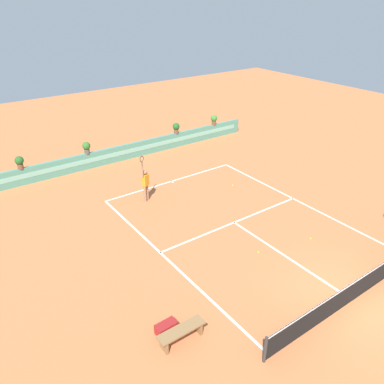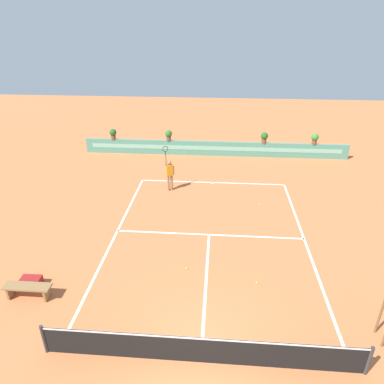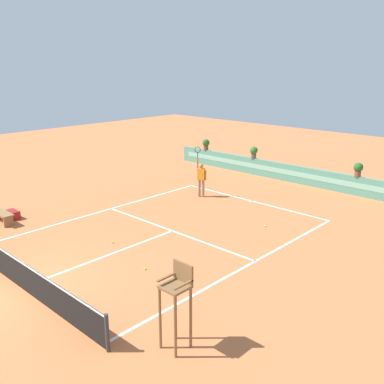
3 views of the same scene
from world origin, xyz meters
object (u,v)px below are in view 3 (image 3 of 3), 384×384
object	(u,v)px
potted_plant_left	(254,152)
tennis_ball_near_baseline	(113,242)
tennis_ball_mid_court	(265,226)
potted_plant_right	(358,169)
umpire_chair	(177,297)
bench_courtside	(1,215)
tennis_player	(201,177)
tennis_ball_by_sideline	(145,269)
potted_plant_far_left	(206,144)
gear_bag	(13,214)

from	to	relation	value
potted_plant_left	tennis_ball_near_baseline	bearing A→B (deg)	-79.11
potted_plant_left	tennis_ball_mid_court	bearing A→B (deg)	-51.13
potted_plant_right	potted_plant_left	bearing A→B (deg)	180.00
potted_plant_right	umpire_chair	bearing A→B (deg)	-81.93
tennis_ball_near_baseline	tennis_ball_mid_court	bearing A→B (deg)	58.91
bench_courtside	tennis_ball_near_baseline	bearing A→B (deg)	20.36
tennis_player	tennis_ball_by_sideline	bearing A→B (deg)	-60.54
tennis_ball_mid_court	potted_plant_far_left	bearing A→B (deg)	143.66
umpire_chair	tennis_ball_by_sideline	size ratio (longest dim) A/B	31.47
potted_plant_far_left	potted_plant_left	bearing A→B (deg)	0.00
gear_bag	potted_plant_far_left	bearing A→B (deg)	93.57
tennis_ball_near_baseline	tennis_player	bearing A→B (deg)	102.99
gear_bag	tennis_ball_near_baseline	xyz separation A→B (m)	(5.40, 1.35, -0.15)
tennis_ball_by_sideline	potted_plant_far_left	distance (m)	15.81
tennis_player	tennis_ball_near_baseline	world-z (taller)	tennis_player
bench_courtside	potted_plant_left	bearing A→B (deg)	78.87
gear_bag	tennis_ball_mid_court	distance (m)	10.98
umpire_chair	potted_plant_right	xyz separation A→B (m)	(-2.14, 15.13, 0.07)
umpire_chair	potted_plant_far_left	bearing A→B (deg)	129.57
tennis_ball_mid_court	potted_plant_right	bearing A→B (deg)	83.22
umpire_chair	tennis_ball_by_sideline	bearing A→B (deg)	150.02
bench_courtside	tennis_ball_mid_court	bearing A→B (deg)	40.91
potted_plant_right	gear_bag	bearing A→B (deg)	-124.62
potted_plant_left	tennis_ball_by_sideline	bearing A→B (deg)	-69.07
gear_bag	potted_plant_left	xyz separation A→B (m)	(3.02, 13.75, 1.23)
tennis_player	potted_plant_left	size ratio (longest dim) A/B	3.57
potted_plant_left	potted_plant_right	bearing A→B (deg)	0.00
umpire_chair	tennis_player	bearing A→B (deg)	129.51
bench_courtside	tennis_ball_mid_court	world-z (taller)	bench_courtside
tennis_ball_by_sideline	potted_plant_right	world-z (taller)	potted_plant_right
tennis_ball_near_baseline	umpire_chair	bearing A→B (deg)	-23.57
potted_plant_far_left	bench_courtside	bearing A→B (deg)	-85.79
gear_bag	tennis_ball_by_sideline	size ratio (longest dim) A/B	10.29
tennis_player	potted_plant_left	xyz separation A→B (m)	(-0.83, 5.68, 0.36)
tennis_player	tennis_ball_near_baseline	xyz separation A→B (m)	(1.55, -6.72, -1.02)
tennis_player	potted_plant_far_left	world-z (taller)	tennis_player
bench_courtside	potted_plant_left	size ratio (longest dim) A/B	2.21
tennis_ball_mid_court	tennis_player	bearing A→B (deg)	164.65
bench_courtside	tennis_ball_by_sideline	distance (m)	7.92
tennis_player	tennis_ball_by_sideline	distance (m)	8.49
umpire_chair	tennis_player	distance (m)	12.24
umpire_chair	bench_courtside	distance (m)	11.51
potted_plant_left	tennis_player	bearing A→B (deg)	-81.64
umpire_chair	potted_plant_far_left	xyz separation A→B (m)	(-12.50, 15.13, 0.07)
bench_courtside	gear_bag	distance (m)	0.65
tennis_ball_mid_court	tennis_ball_by_sideline	xyz separation A→B (m)	(-0.66, -6.02, 0.00)
bench_courtside	potted_plant_far_left	world-z (taller)	potted_plant_far_left
tennis_ball_near_baseline	tennis_ball_by_sideline	size ratio (longest dim) A/B	1.00
tennis_ball_mid_court	potted_plant_right	distance (m)	7.19
bench_courtside	gear_bag	world-z (taller)	bench_courtside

